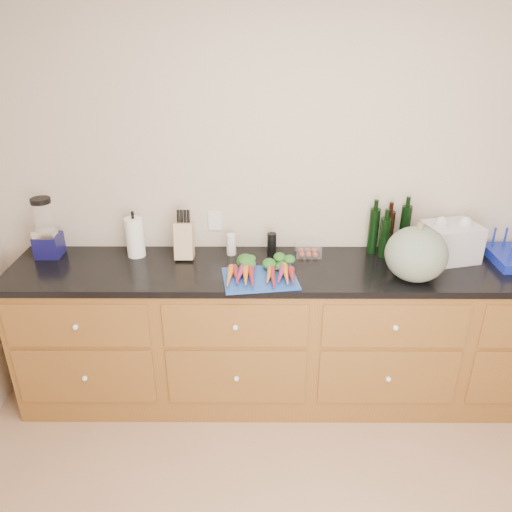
{
  "coord_description": "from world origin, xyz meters",
  "views": [
    {
      "loc": [
        -0.32,
        -1.38,
        2.28
      ],
      "look_at": [
        -0.33,
        1.2,
        1.06
      ],
      "focal_mm": 35.0,
      "sensor_mm": 36.0,
      "label": 1
    }
  ],
  "objects_px": {
    "cutting_board": "(260,279)",
    "tomato_box": "(308,250)",
    "squash": "(416,254)",
    "carrots": "(260,270)",
    "paper_towel": "(135,237)",
    "blender_appliance": "(46,231)",
    "knife_block": "(184,240)"
  },
  "relations": [
    {
      "from": "cutting_board",
      "to": "paper_towel",
      "type": "relative_size",
      "value": 1.67
    },
    {
      "from": "carrots",
      "to": "blender_appliance",
      "type": "height_order",
      "value": "blender_appliance"
    },
    {
      "from": "blender_appliance",
      "to": "knife_block",
      "type": "bearing_deg",
      "value": -1.21
    },
    {
      "from": "carrots",
      "to": "paper_towel",
      "type": "height_order",
      "value": "paper_towel"
    },
    {
      "from": "blender_appliance",
      "to": "cutting_board",
      "type": "bearing_deg",
      "value": -13.56
    },
    {
      "from": "paper_towel",
      "to": "tomato_box",
      "type": "bearing_deg",
      "value": 0.53
    },
    {
      "from": "blender_appliance",
      "to": "squash",
      "type": "bearing_deg",
      "value": -7.96
    },
    {
      "from": "paper_towel",
      "to": "tomato_box",
      "type": "height_order",
      "value": "paper_towel"
    },
    {
      "from": "carrots",
      "to": "blender_appliance",
      "type": "distance_m",
      "value": 1.35
    },
    {
      "from": "cutting_board",
      "to": "squash",
      "type": "height_order",
      "value": "squash"
    },
    {
      "from": "squash",
      "to": "knife_block",
      "type": "xyz_separation_m",
      "value": [
        -1.34,
        0.29,
        -0.04
      ]
    },
    {
      "from": "paper_towel",
      "to": "blender_appliance",
      "type": "bearing_deg",
      "value": -179.79
    },
    {
      "from": "blender_appliance",
      "to": "carrots",
      "type": "bearing_deg",
      "value": -11.6
    },
    {
      "from": "carrots",
      "to": "squash",
      "type": "height_order",
      "value": "squash"
    },
    {
      "from": "squash",
      "to": "paper_towel",
      "type": "relative_size",
      "value": 1.39
    },
    {
      "from": "squash",
      "to": "tomato_box",
      "type": "xyz_separation_m",
      "value": [
        -0.57,
        0.32,
        -0.12
      ]
    },
    {
      "from": "carrots",
      "to": "knife_block",
      "type": "xyz_separation_m",
      "value": [
        -0.47,
        0.25,
        0.08
      ]
    },
    {
      "from": "cutting_board",
      "to": "blender_appliance",
      "type": "distance_m",
      "value": 1.37
    },
    {
      "from": "cutting_board",
      "to": "carrots",
      "type": "relative_size",
      "value": 0.99
    },
    {
      "from": "cutting_board",
      "to": "squash",
      "type": "bearing_deg",
      "value": 0.74
    },
    {
      "from": "cutting_board",
      "to": "carrots",
      "type": "xyz_separation_m",
      "value": [
        0.0,
        0.05,
        0.03
      ]
    },
    {
      "from": "blender_appliance",
      "to": "knife_block",
      "type": "height_order",
      "value": "blender_appliance"
    },
    {
      "from": "carrots",
      "to": "paper_towel",
      "type": "xyz_separation_m",
      "value": [
        -0.77,
        0.27,
        0.09
      ]
    },
    {
      "from": "squash",
      "to": "paper_towel",
      "type": "distance_m",
      "value": 1.68
    },
    {
      "from": "cutting_board",
      "to": "tomato_box",
      "type": "height_order",
      "value": "tomato_box"
    },
    {
      "from": "cutting_board",
      "to": "tomato_box",
      "type": "bearing_deg",
      "value": 47.34
    },
    {
      "from": "cutting_board",
      "to": "paper_towel",
      "type": "xyz_separation_m",
      "value": [
        -0.77,
        0.32,
        0.12
      ]
    },
    {
      "from": "blender_appliance",
      "to": "knife_block",
      "type": "relative_size",
      "value": 1.67
    },
    {
      "from": "tomato_box",
      "to": "squash",
      "type": "bearing_deg",
      "value": -29.2
    },
    {
      "from": "cutting_board",
      "to": "blender_appliance",
      "type": "bearing_deg",
      "value": 166.44
    },
    {
      "from": "knife_block",
      "to": "tomato_box",
      "type": "bearing_deg",
      "value": 2.23
    },
    {
      "from": "blender_appliance",
      "to": "paper_towel",
      "type": "xyz_separation_m",
      "value": [
        0.54,
        0.0,
        -0.04
      ]
    }
  ]
}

